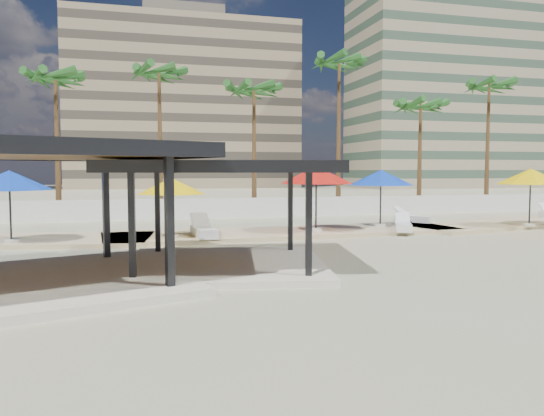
{
  "coord_description": "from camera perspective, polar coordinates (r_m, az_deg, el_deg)",
  "views": [
    {
      "loc": [
        -4.75,
        -15.56,
        2.84
      ],
      "look_at": [
        0.5,
        4.32,
        1.4
      ],
      "focal_mm": 35.0,
      "sensor_mm": 36.0,
      "label": 1
    }
  ],
  "objects": [
    {
      "name": "promenade",
      "position": [
        24.34,
        1.41,
        -2.55
      ],
      "size": [
        44.45,
        7.97,
        0.24
      ],
      "color": "#C6B284",
      "rests_on": "ground"
    },
    {
      "name": "umbrella_f",
      "position": [
        21.81,
        -26.42,
        2.67
      ],
      "size": [
        3.6,
        3.6,
        2.69
      ],
      "rotation": [
        0.0,
        0.0,
        0.22
      ],
      "color": "beige",
      "rests_on": "promenade"
    },
    {
      "name": "building_east",
      "position": [
        98.2,
        18.33,
        12.25
      ],
      "size": [
        32.0,
        15.0,
        36.4
      ],
      "color": "gray",
      "rests_on": "ground"
    },
    {
      "name": "palm_g",
      "position": [
        39.35,
        15.7,
        10.13
      ],
      "size": [
        3.0,
        3.0,
        8.24
      ],
      "color": "brown",
      "rests_on": "ground"
    },
    {
      "name": "pavilion_west",
      "position": [
        14.0,
        -24.37,
        0.51
      ],
      "size": [
        8.69,
        8.69,
        3.47
      ],
      "rotation": [
        0.0,
        0.0,
        0.33
      ],
      "color": "beige",
      "rests_on": "ground"
    },
    {
      "name": "palm_c",
      "position": [
        34.31,
        -22.26,
        12.31
      ],
      "size": [
        3.0,
        3.0,
        9.12
      ],
      "color": "brown",
      "rests_on": "ground"
    },
    {
      "name": "lounger_c",
      "position": [
        28.67,
        14.92,
        -1.07
      ],
      "size": [
        1.74,
        2.12,
        0.8
      ],
      "rotation": [
        0.0,
        0.0,
        2.17
      ],
      "color": "silver",
      "rests_on": "promenade"
    },
    {
      "name": "pavilion_central",
      "position": [
        15.51,
        -5.29,
        0.33
      ],
      "size": [
        7.13,
        7.13,
        3.1
      ],
      "rotation": [
        0.0,
        0.0,
        -0.19
      ],
      "color": "beige",
      "rests_on": "ground"
    },
    {
      "name": "building_mid",
      "position": [
        94.66,
        -9.55,
        10.88
      ],
      "size": [
        38.0,
        16.0,
        30.4
      ],
      "color": "#847259",
      "rests_on": "ground"
    },
    {
      "name": "umbrella_d",
      "position": [
        25.76,
        11.63,
        3.2
      ],
      "size": [
        3.76,
        3.76,
        2.72
      ],
      "rotation": [
        0.0,
        0.0,
        0.27
      ],
      "color": "beige",
      "rests_on": "promenade"
    },
    {
      "name": "lounger_b",
      "position": [
        24.54,
        13.93,
        -1.9
      ],
      "size": [
        1.47,
        2.12,
        0.77
      ],
      "rotation": [
        0.0,
        0.0,
        1.12
      ],
      "color": "silver",
      "rests_on": "promenade"
    },
    {
      "name": "lounger_a",
      "position": [
        21.73,
        -7.35,
        -2.49
      ],
      "size": [
        0.92,
        2.4,
        0.89
      ],
      "rotation": [
        0.0,
        0.0,
        1.63
      ],
      "color": "silver",
      "rests_on": "promenade"
    },
    {
      "name": "palm_f",
      "position": [
        37.46,
        7.25,
        14.59
      ],
      "size": [
        3.0,
        3.0,
        11.02
      ],
      "color": "brown",
      "rests_on": "ground"
    },
    {
      "name": "ground",
      "position": [
        16.51,
        2.16,
        -5.9
      ],
      "size": [
        200.0,
        200.0,
        0.0
      ],
      "primitive_type": "plane",
      "color": "tan",
      "rests_on": "ground"
    },
    {
      "name": "umbrella_c",
      "position": [
        23.31,
        4.78,
        3.55
      ],
      "size": [
        3.89,
        3.89,
        2.89
      ],
      "rotation": [
        0.0,
        0.0,
        0.23
      ],
      "color": "beige",
      "rests_on": "promenade"
    },
    {
      "name": "boundary_wall",
      "position": [
        31.99,
        -6.22,
        -0.03
      ],
      "size": [
        56.0,
        0.3,
        1.2
      ],
      "primitive_type": "cube",
      "color": "silver",
      "rests_on": "ground"
    },
    {
      "name": "palm_h",
      "position": [
        43.34,
        22.32,
        11.55
      ],
      "size": [
        3.0,
        3.0,
        9.96
      ],
      "color": "brown",
      "rests_on": "ground"
    },
    {
      "name": "palm_e",
      "position": [
        35.18,
        -1.96,
        12.09
      ],
      "size": [
        3.0,
        3.0,
        8.93
      ],
      "color": "brown",
      "rests_on": "ground"
    },
    {
      "name": "umbrella_e",
      "position": [
        28.31,
        26.07,
        3.05
      ],
      "size": [
        3.85,
        3.85,
        2.78
      ],
      "rotation": [
        0.0,
        0.0,
        0.27
      ],
      "color": "beige",
      "rests_on": "promenade"
    },
    {
      "name": "umbrella_b",
      "position": [
        21.42,
        -10.78,
        2.32
      ],
      "size": [
        2.99,
        2.99,
        2.39
      ],
      "rotation": [
        0.0,
        0.0,
        0.12
      ],
      "color": "beige",
      "rests_on": "promenade"
    },
    {
      "name": "palm_d",
      "position": [
        34.98,
        -12.05,
        13.43
      ],
      "size": [
        3.0,
        3.0,
        9.82
      ],
      "color": "brown",
      "rests_on": "ground"
    }
  ]
}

